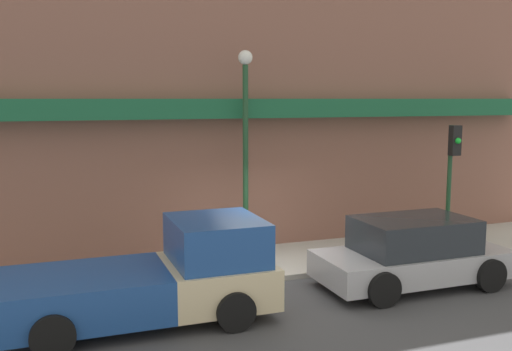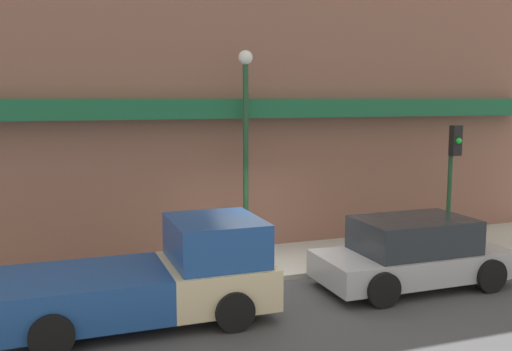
{
  "view_description": "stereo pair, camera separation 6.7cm",
  "coord_description": "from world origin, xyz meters",
  "px_view_note": "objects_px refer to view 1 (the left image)",
  "views": [
    {
      "loc": [
        -4.76,
        -11.66,
        4.16
      ],
      "look_at": [
        -0.09,
        1.09,
        2.33
      ],
      "focal_mm": 40.0,
      "sensor_mm": 36.0,
      "label": 1
    },
    {
      "loc": [
        -4.7,
        -11.69,
        4.16
      ],
      "look_at": [
        -0.09,
        1.09,
        2.33
      ],
      "focal_mm": 40.0,
      "sensor_mm": 36.0,
      "label": 2
    }
  ],
  "objects_px": {
    "pickup_truck": "(158,277)",
    "parked_car": "(413,253)",
    "traffic_light": "(452,164)",
    "fire_hydrant": "(100,275)",
    "street_lamp": "(245,129)"
  },
  "relations": [
    {
      "from": "parked_car",
      "to": "street_lamp",
      "type": "relative_size",
      "value": 0.83
    },
    {
      "from": "pickup_truck",
      "to": "parked_car",
      "type": "distance_m",
      "value": 5.69
    },
    {
      "from": "pickup_truck",
      "to": "parked_car",
      "type": "bearing_deg",
      "value": 0.78
    },
    {
      "from": "pickup_truck",
      "to": "street_lamp",
      "type": "relative_size",
      "value": 0.96
    },
    {
      "from": "fire_hydrant",
      "to": "pickup_truck",
      "type": "bearing_deg",
      "value": -63.62
    },
    {
      "from": "parked_car",
      "to": "traffic_light",
      "type": "distance_m",
      "value": 3.69
    },
    {
      "from": "traffic_light",
      "to": "fire_hydrant",
      "type": "bearing_deg",
      "value": -178.9
    },
    {
      "from": "parked_car",
      "to": "traffic_light",
      "type": "bearing_deg",
      "value": 39.3
    },
    {
      "from": "pickup_truck",
      "to": "parked_car",
      "type": "height_order",
      "value": "pickup_truck"
    },
    {
      "from": "parked_car",
      "to": "fire_hydrant",
      "type": "height_order",
      "value": "parked_car"
    },
    {
      "from": "fire_hydrant",
      "to": "traffic_light",
      "type": "distance_m",
      "value": 9.42
    },
    {
      "from": "parked_car",
      "to": "pickup_truck",
      "type": "bearing_deg",
      "value": -178.5
    },
    {
      "from": "street_lamp",
      "to": "traffic_light",
      "type": "height_order",
      "value": "street_lamp"
    },
    {
      "from": "parked_car",
      "to": "fire_hydrant",
      "type": "relative_size",
      "value": 7.2
    },
    {
      "from": "traffic_light",
      "to": "parked_car",
      "type": "bearing_deg",
      "value": -142.21
    }
  ]
}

